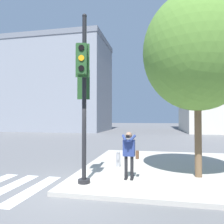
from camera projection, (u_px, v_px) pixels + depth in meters
name	position (u px, v px, depth m)	size (l,w,h in m)	color
ground_plane	(71.00, 192.00, 6.49)	(160.00, 160.00, 0.00)	#5B5B5E
sidewalk_corner	(181.00, 168.00, 9.21)	(8.00, 8.00, 0.13)	#ADA89E
traffic_signal_pole	(83.00, 88.00, 6.98)	(0.68, 1.38, 5.44)	black
person_photographer	(129.00, 151.00, 7.38)	(0.58, 0.54, 1.59)	black
street_tree	(197.00, 52.00, 7.75)	(3.84, 3.84, 6.54)	brown
fire_hydrant	(118.00, 159.00, 9.20)	(0.17, 0.23, 0.67)	#99999E
building_left	(60.00, 86.00, 37.36)	(16.34, 10.81, 15.19)	gray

